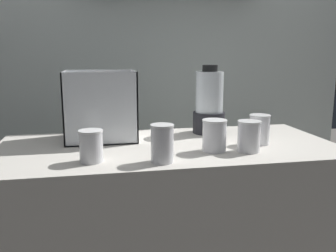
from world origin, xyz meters
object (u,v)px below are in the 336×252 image
object	(u,v)px
juice_cup_pomegranate_far_left	(91,148)
juice_cup_beet_right	(249,138)
carrot_display_bin	(101,118)
juice_cup_orange_far_right	(259,131)
blender_pitcher	(209,104)
juice_cup_orange_left	(162,145)
juice_cup_orange_middle	(214,137)

from	to	relation	value
juice_cup_pomegranate_far_left	juice_cup_beet_right	bearing A→B (deg)	2.09
carrot_display_bin	juice_cup_orange_far_right	xyz separation A→B (m)	(0.65, -0.22, -0.04)
blender_pitcher	juice_cup_beet_right	world-z (taller)	blender_pitcher
blender_pitcher	juice_cup_pomegranate_far_left	world-z (taller)	blender_pitcher
juice_cup_pomegranate_far_left	juice_cup_orange_far_right	bearing A→B (deg)	10.39
juice_cup_orange_far_right	juice_cup_orange_left	bearing A→B (deg)	-158.24
juice_cup_beet_right	blender_pitcher	bearing A→B (deg)	97.83
blender_pitcher	juice_cup_pomegranate_far_left	xyz separation A→B (m)	(-0.54, -0.38, -0.09)
blender_pitcher	juice_cup_beet_right	bearing A→B (deg)	-82.17
blender_pitcher	juice_cup_orange_far_right	xyz separation A→B (m)	(0.14, -0.25, -0.08)
juice_cup_pomegranate_far_left	juice_cup_beet_right	xyz separation A→B (m)	(0.59, 0.02, 0.00)
blender_pitcher	juice_cup_orange_middle	distance (m)	0.34
carrot_display_bin	juice_cup_orange_far_right	bearing A→B (deg)	-18.75
carrot_display_bin	juice_cup_orange_middle	distance (m)	0.52
juice_cup_beet_right	juice_cup_pomegranate_far_left	bearing A→B (deg)	-177.91
juice_cup_pomegranate_far_left	juice_cup_beet_right	distance (m)	0.59
juice_cup_orange_left	juice_cup_orange_far_right	distance (m)	0.48
juice_cup_orange_middle	carrot_display_bin	bearing A→B (deg)	145.56
blender_pitcher	juice_cup_pomegranate_far_left	size ratio (longest dim) A/B	2.84
juice_cup_pomegranate_far_left	juice_cup_beet_right	world-z (taller)	juice_cup_beet_right
juice_cup_orange_left	juice_cup_orange_far_right	bearing A→B (deg)	21.76
carrot_display_bin	juice_cup_orange_middle	xyz separation A→B (m)	(0.43, -0.29, -0.04)
juice_cup_orange_left	juice_cup_beet_right	distance (m)	0.36
juice_cup_orange_left	juice_cup_orange_middle	bearing A→B (deg)	25.11
blender_pitcher	juice_cup_orange_left	xyz separation A→B (m)	(-0.30, -0.43, -0.08)
blender_pitcher	juice_cup_orange_middle	world-z (taller)	blender_pitcher
carrot_display_bin	juice_cup_pomegranate_far_left	size ratio (longest dim) A/B	2.68
carrot_display_bin	blender_pitcher	size ratio (longest dim) A/B	0.94
juice_cup_orange_middle	juice_cup_beet_right	size ratio (longest dim) A/B	1.03
juice_cup_orange_middle	juice_cup_orange_far_right	xyz separation A→B (m)	(0.22, 0.07, -0.00)
carrot_display_bin	juice_cup_pomegranate_far_left	world-z (taller)	carrot_display_bin
juice_cup_pomegranate_far_left	juice_cup_orange_left	size ratio (longest dim) A/B	0.84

